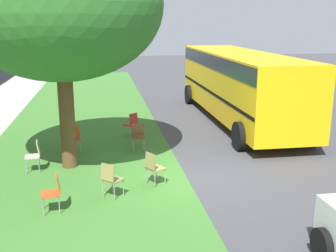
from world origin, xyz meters
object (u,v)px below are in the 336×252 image
(street_tree, at_px, (60,5))
(chair_4, at_px, (132,123))
(chair_6, at_px, (111,178))
(chair_1, at_px, (138,135))
(school_bus, at_px, (239,80))
(chair_2, at_px, (35,154))
(chair_0, at_px, (74,137))
(chair_5, at_px, (54,190))
(chair_3, at_px, (153,166))

(street_tree, xyz_separation_m, chair_4, (2.97, -2.05, -4.05))
(chair_4, xyz_separation_m, chair_6, (-5.40, 0.91, 0.00))
(chair_1, bearing_deg, school_bus, -52.36)
(chair_2, height_order, school_bus, school_bus)
(chair_0, relative_size, chair_2, 1.00)
(chair_5, xyz_separation_m, chair_6, (0.55, -1.28, 0.00))
(chair_1, relative_size, chair_2, 1.00)
(chair_2, bearing_deg, chair_3, -116.10)
(chair_4, distance_m, chair_6, 5.48)
(chair_3, distance_m, chair_6, 1.28)
(chair_0, height_order, chair_5, same)
(street_tree, relative_size, chair_4, 7.54)
(chair_3, xyz_separation_m, chair_4, (4.77, 0.20, 0.00))
(chair_0, xyz_separation_m, chair_3, (-3.14, -2.19, 0.00))
(chair_3, height_order, chair_4, same)
(chair_6, bearing_deg, chair_5, 113.46)
(chair_4, bearing_deg, chair_0, 129.43)
(chair_0, height_order, chair_4, same)
(chair_6, bearing_deg, school_bus, -37.81)
(chair_1, xyz_separation_m, chair_5, (-4.19, 2.27, 0.00))
(chair_0, distance_m, chair_3, 3.82)
(street_tree, relative_size, chair_5, 7.54)
(chair_0, relative_size, chair_3, 1.00)
(chair_0, relative_size, chair_6, 1.00)
(chair_0, xyz_separation_m, chair_5, (-4.33, 0.20, 0.00))
(chair_1, distance_m, chair_3, 3.00)
(chair_4, height_order, school_bus, school_bus)
(chair_4, bearing_deg, chair_6, 170.44)
(street_tree, distance_m, chair_3, 4.97)
(chair_0, bearing_deg, chair_6, -164.10)
(chair_1, relative_size, chair_5, 1.00)
(school_bus, bearing_deg, chair_6, 142.19)
(chair_4, bearing_deg, chair_3, -177.58)
(street_tree, height_order, chair_5, street_tree)
(chair_0, height_order, chair_3, same)
(chair_3, relative_size, chair_5, 1.00)
(chair_6, distance_m, school_bus, 9.14)
(chair_5, bearing_deg, chair_4, -20.15)
(chair_5, bearing_deg, chair_3, -63.50)
(street_tree, relative_size, chair_6, 7.54)
(street_tree, relative_size, school_bus, 0.64)
(chair_4, bearing_deg, street_tree, 145.40)
(chair_3, height_order, school_bus, school_bus)
(chair_1, xyz_separation_m, school_bus, (3.52, -4.56, 1.24))
(chair_0, xyz_separation_m, chair_1, (-0.14, -2.06, 0.00))
(chair_2, relative_size, chair_5, 1.00)
(chair_0, distance_m, chair_4, 2.57)
(chair_2, xyz_separation_m, chair_4, (3.21, -2.98, 0.00))
(chair_1, xyz_separation_m, chair_3, (-3.00, -0.12, 0.00))
(street_tree, height_order, chair_4, street_tree)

